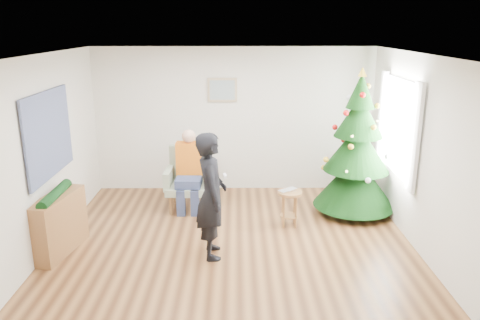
{
  "coord_description": "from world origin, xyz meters",
  "views": [
    {
      "loc": [
        0.06,
        -5.81,
        2.96
      ],
      "look_at": [
        0.1,
        0.6,
        1.1
      ],
      "focal_mm": 35.0,
      "sensor_mm": 36.0,
      "label": 1
    }
  ],
  "objects_px": {
    "stool": "(289,208)",
    "standing_man": "(211,196)",
    "christmas_tree": "(357,150)",
    "console": "(58,224)",
    "armchair": "(190,186)"
  },
  "relations": [
    {
      "from": "stool",
      "to": "standing_man",
      "type": "bearing_deg",
      "value": -140.4
    },
    {
      "from": "christmas_tree",
      "to": "console",
      "type": "height_order",
      "value": "christmas_tree"
    },
    {
      "from": "stool",
      "to": "armchair",
      "type": "relative_size",
      "value": 0.55
    },
    {
      "from": "christmas_tree",
      "to": "console",
      "type": "bearing_deg",
      "value": -162.43
    },
    {
      "from": "standing_man",
      "to": "armchair",
      "type": "bearing_deg",
      "value": 7.11
    },
    {
      "from": "stool",
      "to": "console",
      "type": "distance_m",
      "value": 3.29
    },
    {
      "from": "standing_man",
      "to": "console",
      "type": "xyz_separation_m",
      "value": [
        -2.05,
        0.1,
        -0.44
      ]
    },
    {
      "from": "christmas_tree",
      "to": "stool",
      "type": "height_order",
      "value": "christmas_tree"
    },
    {
      "from": "standing_man",
      "to": "console",
      "type": "relative_size",
      "value": 1.67
    },
    {
      "from": "christmas_tree",
      "to": "armchair",
      "type": "bearing_deg",
      "value": 174.72
    },
    {
      "from": "christmas_tree",
      "to": "stool",
      "type": "bearing_deg",
      "value": -154.52
    },
    {
      "from": "armchair",
      "to": "stool",
      "type": "bearing_deg",
      "value": -24.79
    },
    {
      "from": "christmas_tree",
      "to": "standing_man",
      "type": "xyz_separation_m",
      "value": [
        -2.23,
        -1.46,
        -0.22
      ]
    },
    {
      "from": "console",
      "to": "stool",
      "type": "bearing_deg",
      "value": 25.27
    },
    {
      "from": "armchair",
      "to": "standing_man",
      "type": "distance_m",
      "value": 1.82
    }
  ]
}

